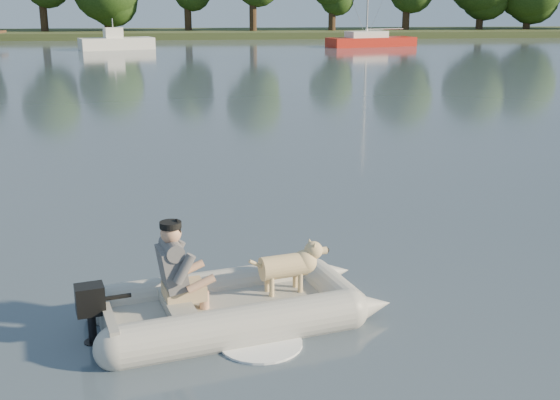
{
  "coord_description": "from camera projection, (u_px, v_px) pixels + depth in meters",
  "views": [
    {
      "loc": [
        -0.85,
        -7.87,
        3.48
      ],
      "look_at": [
        0.14,
        1.6,
        0.75
      ],
      "focal_mm": 45.0,
      "sensor_mm": 36.0,
      "label": 1
    }
  ],
  "objects": [
    {
      "name": "motorboat",
      "position": [
        116.0,
        35.0,
        50.07
      ],
      "size": [
        5.74,
        3.73,
        2.27
      ],
      "primitive_type": null,
      "rotation": [
        0.0,
        0.0,
        0.34
      ],
      "color": "white",
      "rests_on": "water"
    },
    {
      "name": "dinghy",
      "position": [
        234.0,
        273.0,
        7.78
      ],
      "size": [
        5.24,
        4.42,
        1.31
      ],
      "primitive_type": null,
      "rotation": [
        0.0,
        0.0,
        0.26
      ],
      "color": "#ADADA8",
      "rests_on": "water"
    },
    {
      "name": "shore_bank",
      "position": [
        214.0,
        34.0,
        67.78
      ],
      "size": [
        160.0,
        12.0,
        0.7
      ],
      "primitive_type": "cube",
      "color": "#47512D",
      "rests_on": "water"
    },
    {
      "name": "water",
      "position": [
        282.0,
        295.0,
        8.57
      ],
      "size": [
        160.0,
        160.0,
        0.0
      ],
      "primitive_type": "plane",
      "color": "slate",
      "rests_on": "ground"
    },
    {
      "name": "outboard_motor",
      "position": [
        91.0,
        317.0,
        7.32
      ],
      "size": [
        0.45,
        0.36,
        0.74
      ],
      "primitive_type": null,
      "rotation": [
        0.0,
        0.0,
        0.26
      ],
      "color": "black",
      "rests_on": "dinghy"
    },
    {
      "name": "sailboat",
      "position": [
        370.0,
        41.0,
        53.42
      ],
      "size": [
        7.15,
        3.86,
        9.41
      ],
      "rotation": [
        0.0,
        0.0,
        0.28
      ],
      "color": "red",
      "rests_on": "water"
    },
    {
      "name": "dog",
      "position": [
        284.0,
        270.0,
        8.05
      ],
      "size": [
        0.93,
        0.53,
        0.58
      ],
      "primitive_type": null,
      "rotation": [
        0.0,
        0.0,
        0.26
      ],
      "color": "tan",
      "rests_on": "dinghy"
    },
    {
      "name": "man",
      "position": [
        174.0,
        265.0,
        7.55
      ],
      "size": [
        0.81,
        0.74,
        1.01
      ],
      "primitive_type": null,
      "rotation": [
        0.0,
        0.0,
        0.26
      ],
      "color": "#59595E",
      "rests_on": "dinghy"
    }
  ]
}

